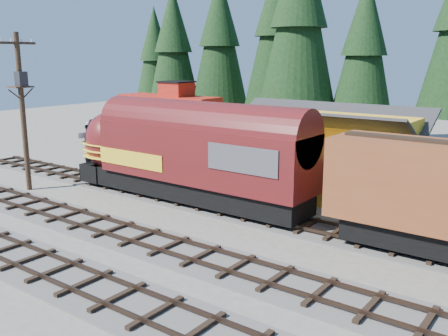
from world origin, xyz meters
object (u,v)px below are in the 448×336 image
Objects in this scene: caboose at (169,115)px; utility_pole at (22,102)px; depot at (314,144)px; locomotive at (179,157)px; pickup_truck_b at (129,159)px; pickup_truck_a at (128,161)px.

caboose is 1.10× the size of utility_pole.
depot is 8.41m from locomotive.
caboose reaches higher than depot.
caboose is 18.67m from utility_pole.
utility_pole reaches higher than locomotive.
depot is at bearing -64.55° from pickup_truck_b.
utility_pole is (4.56, -17.90, 2.77)m from caboose.
utility_pole is 8.93m from pickup_truck_b.
pickup_truck_a is (1.88, 6.60, -4.52)m from utility_pole.
pickup_truck_a is 1.33m from pickup_truck_b.
pickup_truck_b is (0.98, 7.57, -4.64)m from utility_pole.
utility_pole is at bearing -156.88° from locomotive.
utility_pole reaches higher than caboose.
pickup_truck_a is (-7.24, 2.70, -1.61)m from locomotive.
utility_pole is at bearing -75.71° from caboose.
caboose is at bearing 38.26° from pickup_truck_a.
utility_pole reaches higher than pickup_truck_a.
depot is 1.33× the size of utility_pole.
locomotive is 2.32× the size of pickup_truck_a.
utility_pole is at bearing -173.80° from pickup_truck_b.
pickup_truck_a is at bearing -123.60° from pickup_truck_b.
locomotive is 2.77× the size of pickup_truck_b.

